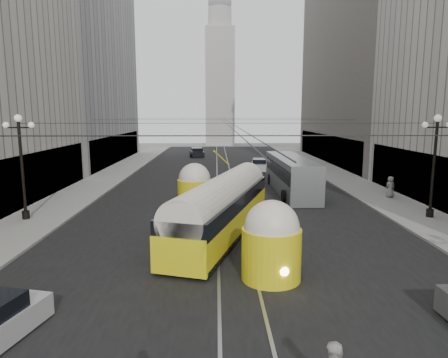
{
  "coord_description": "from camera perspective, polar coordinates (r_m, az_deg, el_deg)",
  "views": [
    {
      "loc": [
        -0.84,
        -6.15,
        6.54
      ],
      "look_at": [
        -0.43,
        14.84,
        3.12
      ],
      "focal_mm": 32.0,
      "sensor_mm": 36.0,
      "label": 1
    }
  ],
  "objects": [
    {
      "name": "city_bus",
      "position": [
        33.85,
        9.53,
        0.78
      ],
      "size": [
        2.73,
        11.72,
        2.97
      ],
      "color": "gray",
      "rests_on": "ground"
    },
    {
      "name": "lamppost_left_mid",
      "position": [
        27.01,
        -26.96,
        2.31
      ],
      "size": [
        1.86,
        0.44,
        6.37
      ],
      "color": "black",
      "rests_on": "sidewalk_left"
    },
    {
      "name": "rail_right",
      "position": [
        39.23,
        1.21,
        -0.34
      ],
      "size": [
        0.12,
        85.0,
        0.04
      ],
      "primitive_type": "cube",
      "color": "gray",
      "rests_on": "ground"
    },
    {
      "name": "road",
      "position": [
        39.21,
        0.12,
        -0.34
      ],
      "size": [
        20.0,
        85.0,
        0.02
      ],
      "primitive_type": "cube",
      "color": "black",
      "rests_on": "ground"
    },
    {
      "name": "sidewalk_left",
      "position": [
        44.08,
        -15.78,
        0.47
      ],
      "size": [
        4.0,
        72.0,
        0.15
      ],
      "primitive_type": "cube",
      "color": "gray",
      "rests_on": "ground"
    },
    {
      "name": "streetcar",
      "position": [
        21.67,
        -0.2,
        -3.92
      ],
      "size": [
        6.04,
        14.44,
        3.27
      ],
      "color": "yellow",
      "rests_on": "ground"
    },
    {
      "name": "lamppost_right_mid",
      "position": [
        27.78,
        27.84,
        2.41
      ],
      "size": [
        1.86,
        0.44,
        6.37
      ],
      "color": "black",
      "rests_on": "sidewalk_right"
    },
    {
      "name": "distant_tower",
      "position": [
        86.57,
        -0.59,
        14.85
      ],
      "size": [
        6.0,
        6.0,
        31.36
      ],
      "color": "#B2AFA8",
      "rests_on": "ground"
    },
    {
      "name": "catenary",
      "position": [
        37.66,
        0.33,
        8.26
      ],
      "size": [
        25.0,
        72.0,
        0.23
      ],
      "color": "black",
      "rests_on": "ground"
    },
    {
      "name": "sidewalk_right",
      "position": [
        44.54,
        15.64,
        0.57
      ],
      "size": [
        4.0,
        72.0,
        0.15
      ],
      "primitive_type": "cube",
      "color": "gray",
      "rests_on": "ground"
    },
    {
      "name": "sedan_white_far",
      "position": [
        47.24,
        5.09,
        2.01
      ],
      "size": [
        2.23,
        4.43,
        1.34
      ],
      "color": "silver",
      "rests_on": "ground"
    },
    {
      "name": "pedestrian_sidewalk_right",
      "position": [
        33.45,
        22.67,
        -1.04
      ],
      "size": [
        0.88,
        0.62,
        1.65
      ],
      "primitive_type": "imported",
      "rotation": [
        0.0,
        0.0,
        3.31
      ],
      "color": "slate",
      "rests_on": "sidewalk_right"
    },
    {
      "name": "sedan_dark_far",
      "position": [
        62.15,
        -3.92,
        3.79
      ],
      "size": [
        2.54,
        4.69,
        1.4
      ],
      "color": "black",
      "rests_on": "ground"
    },
    {
      "name": "building_left_far",
      "position": [
        57.96,
        -21.31,
        16.35
      ],
      "size": [
        12.6,
        28.6,
        28.6
      ],
      "color": "#999999",
      "rests_on": "ground"
    },
    {
      "name": "rail_left",
      "position": [
        39.2,
        -0.98,
        -0.35
      ],
      "size": [
        0.12,
        85.0,
        0.04
      ],
      "primitive_type": "cube",
      "color": "gray",
      "rests_on": "ground"
    },
    {
      "name": "building_right_far",
      "position": [
        58.84,
        20.71,
        18.24
      ],
      "size": [
        12.6,
        32.6,
        32.6
      ],
      "color": "#514C47",
      "rests_on": "ground"
    }
  ]
}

